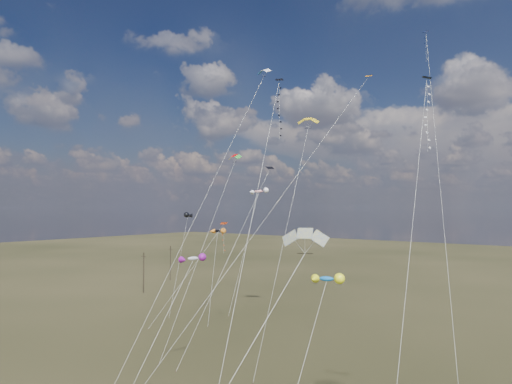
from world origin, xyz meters
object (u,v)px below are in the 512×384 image
Objects in this scene: utility_pole_near at (144,272)px; novelty_black_orange at (217,231)px; diamond_black_high at (277,120)px; parafoil_yellow at (308,119)px; utility_pole_far at (170,263)px.

novelty_black_orange is at bearing -11.69° from utility_pole_near.
diamond_black_high is 17.06m from parafoil_yellow.
novelty_black_orange is (-16.20, -0.94, -15.98)m from parafoil_yellow.
utility_pole_near is 16.12m from utility_pole_far.
utility_pole_near is 0.27× the size of parafoil_yellow.
parafoil_yellow is (41.08, -4.21, 25.16)m from utility_pole_near.
utility_pole_near is 55.52m from diamond_black_high.
parafoil_yellow is at bearing 3.32° from novelty_black_orange.
diamond_black_high reaches higher than utility_pole_near.
utility_pole_far is at bearing 159.65° from parafoil_yellow.
diamond_black_high is 29.47m from novelty_black_orange.
novelty_black_orange is (32.88, -19.15, 9.18)m from utility_pole_far.
parafoil_yellow reaches higher than utility_pole_far.
utility_pole_far is 68.20m from diamond_black_high.
novelty_black_orange is (24.88, -5.15, 9.18)m from utility_pole_near.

